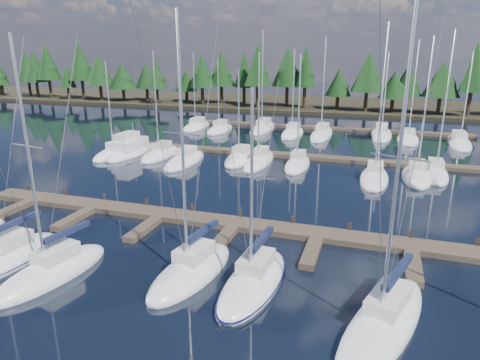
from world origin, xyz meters
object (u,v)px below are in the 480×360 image
(front_sailboat_3, at_px, (192,270))
(front_sailboat_5, at_px, (384,322))
(front_sailboat_2, at_px, (53,271))
(motor_yacht_left, at_px, (130,150))
(front_sailboat_4, at_px, (254,282))
(front_sailboat_1, at_px, (6,258))
(main_dock, at_px, (233,227))

(front_sailboat_3, height_order, front_sailboat_5, front_sailboat_3)
(front_sailboat_5, bearing_deg, front_sailboat_2, -177.04)
(motor_yacht_left, bearing_deg, front_sailboat_2, -66.31)
(front_sailboat_2, height_order, front_sailboat_3, front_sailboat_3)
(front_sailboat_5, bearing_deg, front_sailboat_4, 166.54)
(front_sailboat_1, relative_size, front_sailboat_2, 1.00)
(front_sailboat_2, relative_size, front_sailboat_3, 0.93)
(main_dock, height_order, front_sailboat_1, front_sailboat_1)
(front_sailboat_3, bearing_deg, front_sailboat_2, -161.07)
(front_sailboat_1, distance_m, front_sailboat_2, 3.90)
(front_sailboat_2, bearing_deg, front_sailboat_3, 18.93)
(front_sailboat_4, bearing_deg, front_sailboat_3, 179.75)
(front_sailboat_1, height_order, front_sailboat_2, front_sailboat_1)
(front_sailboat_5, bearing_deg, front_sailboat_3, 171.11)
(front_sailboat_1, bearing_deg, front_sailboat_2, -6.76)
(main_dock, distance_m, motor_yacht_left, 26.49)
(front_sailboat_2, xyz_separation_m, front_sailboat_4, (11.24, 2.56, -0.03))
(front_sailboat_1, xyz_separation_m, front_sailboat_4, (15.11, 2.10, -0.01))
(front_sailboat_4, bearing_deg, front_sailboat_5, -13.46)
(front_sailboat_4, distance_m, motor_yacht_left, 33.89)
(front_sailboat_1, distance_m, front_sailboat_5, 21.93)
(main_dock, height_order, motor_yacht_left, motor_yacht_left)
(front_sailboat_1, xyz_separation_m, motor_yacht_left, (-8.09, 26.81, 0.22))
(front_sailboat_2, relative_size, motor_yacht_left, 1.52)
(main_dock, bearing_deg, front_sailboat_5, -39.58)
(front_sailboat_2, xyz_separation_m, front_sailboat_3, (7.52, 2.58, 0.00))
(main_dock, bearing_deg, motor_yacht_left, 137.88)
(front_sailboat_2, relative_size, front_sailboat_4, 1.21)
(front_sailboat_1, height_order, front_sailboat_4, front_sailboat_1)
(front_sailboat_4, bearing_deg, front_sailboat_2, -167.15)
(main_dock, distance_m, front_sailboat_4, 7.80)
(front_sailboat_3, bearing_deg, main_dock, 88.67)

